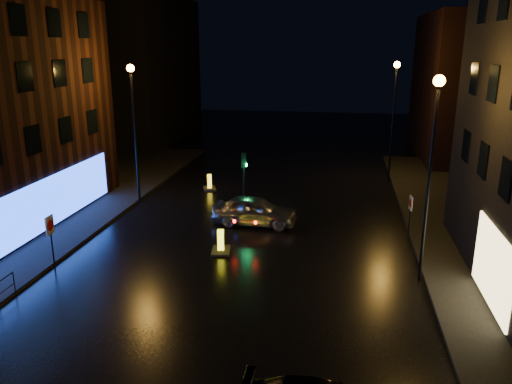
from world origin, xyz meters
TOP-DOWN VIEW (x-y plane):
  - ground at (0.00, 0.00)m, footprint 120.00×120.00m
  - building_far_left at (-16.00, 35.00)m, footprint 8.00×16.00m
  - building_far_right at (15.00, 32.00)m, footprint 8.00×14.00m
  - street_lamp_lfar at (-7.80, 14.00)m, footprint 0.44×0.44m
  - street_lamp_rnear at (7.80, 6.00)m, footprint 0.44×0.44m
  - street_lamp_rfar at (7.80, 22.00)m, footprint 0.44×0.44m
  - traffic_signal at (-1.20, 14.00)m, footprint 1.40×2.40m
  - silver_hatchback at (-0.14, 11.51)m, footprint 4.66×2.02m
  - bollard_near at (-1.06, 7.50)m, footprint 1.04×1.39m
  - bollard_far at (-4.34, 17.79)m, footprint 1.15×1.39m
  - road_sign_left at (-7.72, 4.34)m, footprint 0.10×0.60m
  - road_sign_right at (7.90, 10.87)m, footprint 0.12×0.54m

SIDE VIEW (x-z plane):
  - ground at x=0.00m, z-range 0.00..0.00m
  - bollard_far at x=-4.34m, z-range -0.29..0.75m
  - bollard_near at x=-1.06m, z-range -0.31..0.80m
  - traffic_signal at x=-1.20m, z-range -1.22..2.23m
  - silver_hatchback at x=-0.14m, z-range 0.00..1.57m
  - road_sign_right at x=7.90m, z-range 0.55..2.77m
  - road_sign_left at x=-7.72m, z-range 0.62..3.10m
  - street_lamp_lfar at x=-7.80m, z-range 1.38..9.75m
  - street_lamp_rnear at x=7.80m, z-range 1.38..9.75m
  - street_lamp_rfar at x=7.80m, z-range 1.38..9.75m
  - building_far_right at x=15.00m, z-range 0.00..12.00m
  - building_far_left at x=-16.00m, z-range 0.00..14.00m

